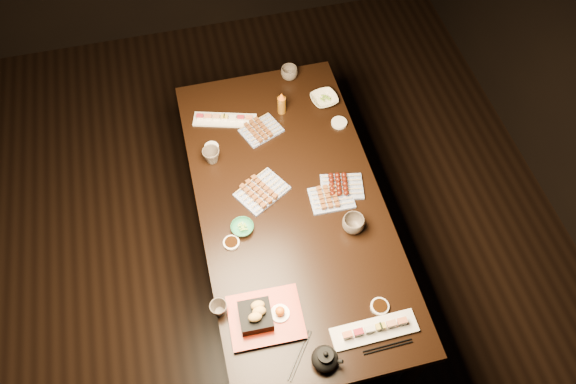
{
  "coord_description": "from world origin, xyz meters",
  "views": [
    {
      "loc": [
        -0.12,
        -1.21,
        3.08
      ],
      "look_at": [
        0.24,
        0.26,
        0.77
      ],
      "focal_mm": 35.0,
      "sensor_mm": 36.0,
      "label": 1
    }
  ],
  "objects_px": {
    "edamame_bowl_green": "(242,228)",
    "teacup_mid_right": "(353,224)",
    "yakitori_plate_center": "(262,189)",
    "tempura_tray": "(265,314)",
    "teacup_far_right": "(289,73)",
    "sushi_platter_near": "(375,329)",
    "teacup_far_left": "(211,156)",
    "edamame_bowl_cream": "(324,99)",
    "teacup_near_left": "(219,309)",
    "teapot": "(325,358)",
    "yakitori_plate_left": "(261,128)",
    "condiment_bottle": "(282,103)",
    "sushi_platter_far": "(225,118)",
    "yakitori_plate_right": "(332,196)",
    "dining_table": "(290,239)"
  },
  "relations": [
    {
      "from": "edamame_bowl_cream",
      "to": "teapot",
      "type": "relative_size",
      "value": 1.09
    },
    {
      "from": "teacup_mid_right",
      "to": "teacup_far_right",
      "type": "relative_size",
      "value": 1.12
    },
    {
      "from": "yakitori_plate_right",
      "to": "condiment_bottle",
      "type": "distance_m",
      "value": 0.62
    },
    {
      "from": "edamame_bowl_cream",
      "to": "teacup_near_left",
      "type": "relative_size",
      "value": 1.88
    },
    {
      "from": "yakitori_plate_right",
      "to": "teacup_mid_right",
      "type": "height_order",
      "value": "teacup_mid_right"
    },
    {
      "from": "dining_table",
      "to": "tempura_tray",
      "type": "xyz_separation_m",
      "value": [
        -0.25,
        -0.55,
        0.43
      ]
    },
    {
      "from": "edamame_bowl_green",
      "to": "teacup_far_right",
      "type": "relative_size",
      "value": 1.15
    },
    {
      "from": "dining_table",
      "to": "edamame_bowl_cream",
      "type": "relative_size",
      "value": 12.48
    },
    {
      "from": "sushi_platter_far",
      "to": "yakitori_plate_left",
      "type": "relative_size",
      "value": 1.67
    },
    {
      "from": "teacup_far_right",
      "to": "yakitori_plate_left",
      "type": "bearing_deg",
      "value": -124.5
    },
    {
      "from": "edamame_bowl_green",
      "to": "teacup_far_left",
      "type": "relative_size",
      "value": 1.23
    },
    {
      "from": "sushi_platter_far",
      "to": "teapot",
      "type": "height_order",
      "value": "teapot"
    },
    {
      "from": "teacup_mid_right",
      "to": "teapot",
      "type": "relative_size",
      "value": 0.8
    },
    {
      "from": "teacup_mid_right",
      "to": "teacup_far_left",
      "type": "height_order",
      "value": "teacup_mid_right"
    },
    {
      "from": "edamame_bowl_green",
      "to": "edamame_bowl_cream",
      "type": "relative_size",
      "value": 0.76
    },
    {
      "from": "edamame_bowl_green",
      "to": "tempura_tray",
      "type": "relative_size",
      "value": 0.35
    },
    {
      "from": "dining_table",
      "to": "yakitori_plate_right",
      "type": "distance_m",
      "value": 0.45
    },
    {
      "from": "sushi_platter_far",
      "to": "edamame_bowl_cream",
      "type": "distance_m",
      "value": 0.56
    },
    {
      "from": "yakitori_plate_left",
      "to": "edamame_bowl_green",
      "type": "bearing_deg",
      "value": -133.24
    },
    {
      "from": "teacup_mid_right",
      "to": "yakitori_plate_right",
      "type": "bearing_deg",
      "value": 105.54
    },
    {
      "from": "sushi_platter_near",
      "to": "teacup_far_right",
      "type": "distance_m",
      "value": 1.54
    },
    {
      "from": "teacup_near_left",
      "to": "teacup_mid_right",
      "type": "relative_size",
      "value": 0.72
    },
    {
      "from": "teacup_far_left",
      "to": "yakitori_plate_center",
      "type": "bearing_deg",
      "value": -50.8
    },
    {
      "from": "teacup_near_left",
      "to": "teacup_far_right",
      "type": "relative_size",
      "value": 0.8
    },
    {
      "from": "teacup_far_left",
      "to": "teacup_near_left",
      "type": "bearing_deg",
      "value": -97.33
    },
    {
      "from": "sushi_platter_far",
      "to": "yakitori_plate_left",
      "type": "xyz_separation_m",
      "value": [
        0.18,
        -0.12,
        0.01
      ]
    },
    {
      "from": "teacup_far_right",
      "to": "sushi_platter_near",
      "type": "bearing_deg",
      "value": -90.23
    },
    {
      "from": "yakitori_plate_right",
      "to": "edamame_bowl_green",
      "type": "bearing_deg",
      "value": -169.9
    },
    {
      "from": "teacup_near_left",
      "to": "teapot",
      "type": "bearing_deg",
      "value": -39.69
    },
    {
      "from": "tempura_tray",
      "to": "teapot",
      "type": "height_order",
      "value": "tempura_tray"
    },
    {
      "from": "sushi_platter_far",
      "to": "yakitori_plate_right",
      "type": "xyz_separation_m",
      "value": [
        0.42,
        -0.62,
        0.01
      ]
    },
    {
      "from": "yakitori_plate_center",
      "to": "tempura_tray",
      "type": "bearing_deg",
      "value": -131.32
    },
    {
      "from": "teacup_mid_right",
      "to": "teapot",
      "type": "xyz_separation_m",
      "value": [
        -0.3,
        -0.58,
        0.01
      ]
    },
    {
      "from": "yakitori_plate_center",
      "to": "edamame_bowl_green",
      "type": "height_order",
      "value": "yakitori_plate_center"
    },
    {
      "from": "teacup_mid_right",
      "to": "teacup_far_right",
      "type": "height_order",
      "value": "teacup_mid_right"
    },
    {
      "from": "sushi_platter_near",
      "to": "condiment_bottle",
      "type": "bearing_deg",
      "value": 93.73
    },
    {
      "from": "sushi_platter_far",
      "to": "edamame_bowl_cream",
      "type": "bearing_deg",
      "value": -162.91
    },
    {
      "from": "teacup_mid_right",
      "to": "teacup_near_left",
      "type": "bearing_deg",
      "value": -159.19
    },
    {
      "from": "yakitori_plate_center",
      "to": "yakitori_plate_right",
      "type": "height_order",
      "value": "yakitori_plate_center"
    },
    {
      "from": "yakitori_plate_center",
      "to": "edamame_bowl_cream",
      "type": "relative_size",
      "value": 1.65
    },
    {
      "from": "teacup_near_left",
      "to": "yakitori_plate_right",
      "type": "bearing_deg",
      "value": 34.97
    },
    {
      "from": "tempura_tray",
      "to": "condiment_bottle",
      "type": "xyz_separation_m",
      "value": [
        0.34,
        1.14,
        0.01
      ]
    },
    {
      "from": "edamame_bowl_cream",
      "to": "teacup_far_right",
      "type": "height_order",
      "value": "teacup_far_right"
    },
    {
      "from": "edamame_bowl_green",
      "to": "yakitori_plate_left",
      "type": "bearing_deg",
      "value": 69.23
    },
    {
      "from": "sushi_platter_near",
      "to": "tempura_tray",
      "type": "xyz_separation_m",
      "value": [
        -0.44,
        0.16,
        0.04
      ]
    },
    {
      "from": "dining_table",
      "to": "teacup_mid_right",
      "type": "relative_size",
      "value": 16.89
    },
    {
      "from": "edamame_bowl_green",
      "to": "teacup_far_right",
      "type": "height_order",
      "value": "teacup_far_right"
    },
    {
      "from": "edamame_bowl_green",
      "to": "teacup_mid_right",
      "type": "bearing_deg",
      "value": -13.12
    },
    {
      "from": "edamame_bowl_cream",
      "to": "teacup_far_right",
      "type": "distance_m",
      "value": 0.27
    },
    {
      "from": "sushi_platter_far",
      "to": "teacup_far_right",
      "type": "height_order",
      "value": "teacup_far_right"
    }
  ]
}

